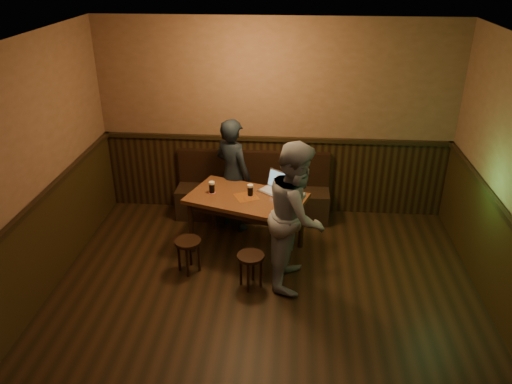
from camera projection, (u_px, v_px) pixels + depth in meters
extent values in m
cube|color=black|center=(259.00, 349.00, 4.95)|extent=(5.00, 6.00, 0.02)
cube|color=beige|center=(260.00, 62.00, 3.71)|extent=(5.00, 6.00, 0.02)
cube|color=brown|center=(275.00, 120.00, 7.03)|extent=(5.00, 0.02, 2.80)
cube|color=black|center=(274.00, 175.00, 7.37)|extent=(4.98, 0.04, 1.10)
cube|color=black|center=(7.00, 291.00, 4.89)|extent=(0.04, 5.98, 1.10)
cube|color=black|center=(275.00, 139.00, 7.09)|extent=(4.98, 0.06, 0.06)
cube|color=black|center=(253.00, 203.00, 7.30)|extent=(2.20, 0.50, 0.45)
cube|color=black|center=(254.00, 167.00, 7.27)|extent=(2.20, 0.10, 0.50)
cube|color=#552618|center=(246.00, 199.00, 6.27)|extent=(1.62, 1.23, 0.05)
cube|color=black|center=(246.00, 204.00, 6.30)|extent=(1.46, 1.07, 0.08)
cube|color=maroon|center=(246.00, 197.00, 6.26)|extent=(0.36, 0.36, 0.00)
cylinder|color=black|center=(191.00, 227.00, 6.39)|extent=(0.07, 0.07, 0.72)
cylinder|color=black|center=(215.00, 205.00, 6.93)|extent=(0.07, 0.07, 0.72)
cylinder|color=black|center=(284.00, 248.00, 5.94)|extent=(0.07, 0.07, 0.72)
cylinder|color=black|center=(301.00, 223.00, 6.48)|extent=(0.07, 0.07, 0.72)
cylinder|color=black|center=(188.00, 242.00, 5.97)|extent=(0.33, 0.33, 0.04)
cylinder|color=black|center=(199.00, 256.00, 6.05)|extent=(0.03, 0.03, 0.41)
cylinder|color=black|center=(191.00, 251.00, 6.17)|extent=(0.03, 0.03, 0.41)
cylinder|color=black|center=(179.00, 256.00, 6.06)|extent=(0.03, 0.03, 0.41)
cylinder|color=black|center=(187.00, 262.00, 5.95)|extent=(0.03, 0.03, 0.41)
cylinder|color=black|center=(251.00, 256.00, 5.69)|extent=(0.36, 0.36, 0.04)
cylinder|color=black|center=(261.00, 273.00, 5.76)|extent=(0.03, 0.03, 0.41)
cylinder|color=black|center=(253.00, 265.00, 5.89)|extent=(0.03, 0.03, 0.41)
cylinder|color=black|center=(241.00, 270.00, 5.81)|extent=(0.03, 0.03, 0.41)
cylinder|color=black|center=(248.00, 277.00, 5.68)|extent=(0.03, 0.03, 0.41)
cylinder|color=red|center=(212.00, 193.00, 6.36)|extent=(0.10, 0.10, 0.00)
cylinder|color=silver|center=(212.00, 192.00, 6.36)|extent=(0.08, 0.08, 0.00)
cylinder|color=black|center=(212.00, 188.00, 6.33)|extent=(0.07, 0.07, 0.12)
cylinder|color=beige|center=(212.00, 183.00, 6.30)|extent=(0.08, 0.08, 0.03)
cylinder|color=red|center=(250.00, 195.00, 6.29)|extent=(0.10, 0.10, 0.00)
cylinder|color=silver|center=(250.00, 195.00, 6.28)|extent=(0.08, 0.08, 0.00)
cylinder|color=black|center=(250.00, 191.00, 6.26)|extent=(0.07, 0.07, 0.12)
cylinder|color=beige|center=(250.00, 186.00, 6.22)|extent=(0.08, 0.08, 0.03)
cylinder|color=red|center=(280.00, 207.00, 6.01)|extent=(0.10, 0.10, 0.00)
cylinder|color=silver|center=(280.00, 207.00, 6.01)|extent=(0.09, 0.09, 0.00)
cylinder|color=black|center=(280.00, 202.00, 5.98)|extent=(0.07, 0.07, 0.12)
cylinder|color=beige|center=(280.00, 196.00, 5.95)|extent=(0.08, 0.08, 0.03)
cube|color=silver|center=(273.00, 192.00, 6.37)|extent=(0.42, 0.40, 0.02)
cube|color=#B2B2B7|center=(273.00, 191.00, 6.37)|extent=(0.37, 0.34, 0.00)
cube|color=silver|center=(279.00, 180.00, 6.40)|extent=(0.32, 0.27, 0.23)
cube|color=#6092B3|center=(279.00, 180.00, 6.39)|extent=(0.29, 0.23, 0.19)
cube|color=silver|center=(288.00, 211.00, 5.91)|extent=(0.26, 0.21, 0.00)
imported|color=black|center=(233.00, 175.00, 6.78)|extent=(0.69, 0.65, 1.60)
imported|color=gray|center=(297.00, 215.00, 5.62)|extent=(0.75, 0.92, 1.74)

